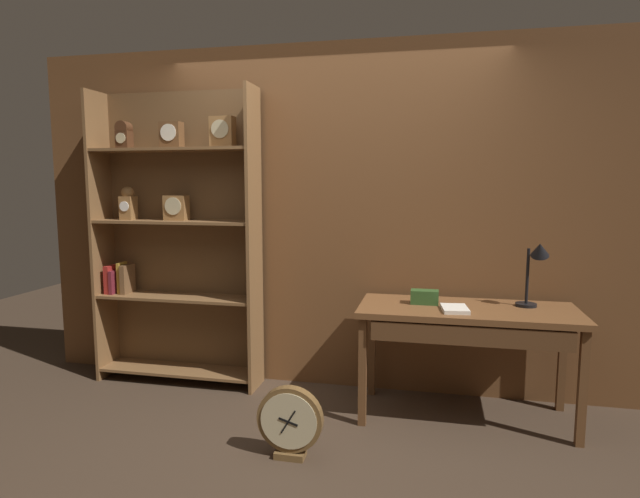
{
  "coord_description": "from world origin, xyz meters",
  "views": [
    {
      "loc": [
        0.75,
        -2.63,
        1.57
      ],
      "look_at": [
        0.01,
        0.75,
        1.13
      ],
      "focal_mm": 29.45,
      "sensor_mm": 36.0,
      "label": 1
    }
  ],
  "objects_px": {
    "desk_lamp": "(536,264)",
    "round_clock_large": "(290,422)",
    "workbench": "(467,321)",
    "bookshelf": "(176,236)",
    "open_repair_manual": "(455,309)",
    "toolbox_small": "(425,297)"
  },
  "relations": [
    {
      "from": "workbench",
      "to": "desk_lamp",
      "type": "height_order",
      "value": "desk_lamp"
    },
    {
      "from": "toolbox_small",
      "to": "workbench",
      "type": "bearing_deg",
      "value": -14.48
    },
    {
      "from": "toolbox_small",
      "to": "open_repair_manual",
      "type": "bearing_deg",
      "value": -38.9
    },
    {
      "from": "workbench",
      "to": "round_clock_large",
      "type": "height_order",
      "value": "workbench"
    },
    {
      "from": "bookshelf",
      "to": "round_clock_large",
      "type": "bearing_deg",
      "value": -39.73
    },
    {
      "from": "bookshelf",
      "to": "open_repair_manual",
      "type": "relative_size",
      "value": 10.35
    },
    {
      "from": "desk_lamp",
      "to": "open_repair_manual",
      "type": "bearing_deg",
      "value": -158.89
    },
    {
      "from": "workbench",
      "to": "desk_lamp",
      "type": "xyz_separation_m",
      "value": [
        0.42,
        0.11,
        0.38
      ]
    },
    {
      "from": "toolbox_small",
      "to": "round_clock_large",
      "type": "relative_size",
      "value": 0.44
    },
    {
      "from": "workbench",
      "to": "toolbox_small",
      "type": "bearing_deg",
      "value": 165.52
    },
    {
      "from": "desk_lamp",
      "to": "round_clock_large",
      "type": "distance_m",
      "value": 1.86
    },
    {
      "from": "toolbox_small",
      "to": "open_repair_manual",
      "type": "xyz_separation_m",
      "value": [
        0.19,
        -0.16,
        -0.03
      ]
    },
    {
      "from": "open_repair_manual",
      "to": "round_clock_large",
      "type": "height_order",
      "value": "open_repair_manual"
    },
    {
      "from": "desk_lamp",
      "to": "open_repair_manual",
      "type": "distance_m",
      "value": 0.61
    },
    {
      "from": "desk_lamp",
      "to": "bookshelf",
      "type": "bearing_deg",
      "value": 176.72
    },
    {
      "from": "desk_lamp",
      "to": "toolbox_small",
      "type": "relative_size",
      "value": 2.46
    },
    {
      "from": "bookshelf",
      "to": "desk_lamp",
      "type": "xyz_separation_m",
      "value": [
        2.63,
        -0.15,
        -0.11
      ]
    },
    {
      "from": "bookshelf",
      "to": "desk_lamp",
      "type": "height_order",
      "value": "bookshelf"
    },
    {
      "from": "bookshelf",
      "to": "round_clock_large",
      "type": "height_order",
      "value": "bookshelf"
    },
    {
      "from": "bookshelf",
      "to": "workbench",
      "type": "distance_m",
      "value": 2.27
    },
    {
      "from": "open_repair_manual",
      "to": "bookshelf",
      "type": "bearing_deg",
      "value": 163.91
    },
    {
      "from": "desk_lamp",
      "to": "round_clock_large",
      "type": "relative_size",
      "value": 1.08
    }
  ]
}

